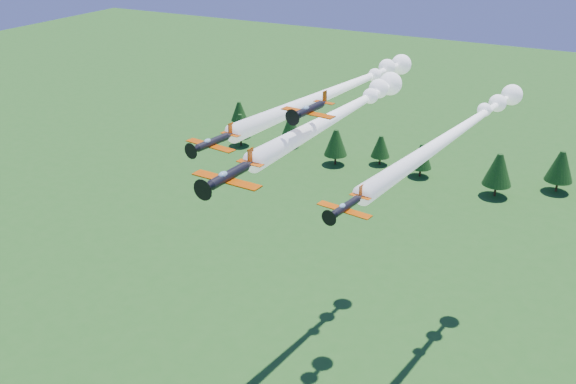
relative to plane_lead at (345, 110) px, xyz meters
The scene contains 5 objects.
plane_lead is the anchor object (origin of this frame).
plane_left 15.13m from the plane_lead, 113.83° to the left, with size 12.82×56.92×3.70m.
plane_right 20.39m from the plane_lead, 48.56° to the left, with size 13.23×60.53×3.70m.
plane_slot 13.05m from the plane_lead, 87.47° to the right, with size 7.19×7.80×2.51m.
treeline 97.92m from the plane_lead, 93.12° to the left, with size 162.66×22.39×11.95m.
Camera 1 is at (35.29, -61.12, 72.88)m, focal length 40.00 mm.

